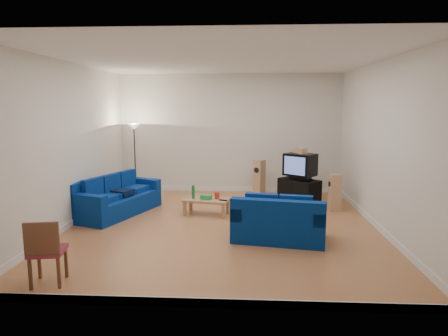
# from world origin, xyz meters

# --- Properties ---
(room) EXTENTS (6.01, 6.51, 3.21)m
(room) POSITION_xyz_m (0.00, 0.00, 1.54)
(room) COLOR #9B582F
(room) RESTS_ON ground
(sofa_three_seat) EXTENTS (1.59, 2.30, 0.82)m
(sofa_three_seat) POSITION_xyz_m (-2.42, 0.78, 0.30)
(sofa_three_seat) COLOR #041E58
(sofa_three_seat) RESTS_ON ground
(sofa_loveseat) EXTENTS (1.73, 1.16, 0.80)m
(sofa_loveseat) POSITION_xyz_m (1.03, -0.80, 0.30)
(sofa_loveseat) COLOR #041E58
(sofa_loveseat) RESTS_ON ground
(coffee_table) EXTENTS (1.04, 0.67, 0.35)m
(coffee_table) POSITION_xyz_m (-0.41, 0.80, 0.30)
(coffee_table) COLOR tan
(coffee_table) RESTS_ON ground
(bottle) EXTENTS (0.08, 0.08, 0.29)m
(bottle) POSITION_xyz_m (-0.70, 0.83, 0.50)
(bottle) COLOR #197233
(bottle) RESTS_ON coffee_table
(tissue_box) EXTENTS (0.26, 0.19, 0.10)m
(tissue_box) POSITION_xyz_m (-0.41, 0.76, 0.40)
(tissue_box) COLOR green
(tissue_box) RESTS_ON coffee_table
(red_canister) EXTENTS (0.12, 0.12, 0.15)m
(red_canister) POSITION_xyz_m (-0.18, 0.83, 0.42)
(red_canister) COLOR red
(red_canister) RESTS_ON coffee_table
(remote) EXTENTS (0.18, 0.10, 0.02)m
(remote) POSITION_xyz_m (-0.03, 0.67, 0.36)
(remote) COLOR black
(remote) RESTS_ON coffee_table
(tv_stand) EXTENTS (1.05, 1.06, 0.58)m
(tv_stand) POSITION_xyz_m (1.75, 2.01, 0.29)
(tv_stand) COLOR black
(tv_stand) RESTS_ON ground
(av_receiver) EXTENTS (0.57, 0.53, 0.10)m
(av_receiver) POSITION_xyz_m (1.77, 2.00, 0.64)
(av_receiver) COLOR black
(av_receiver) RESTS_ON tv_stand
(television) EXTENTS (0.85, 0.82, 0.53)m
(television) POSITION_xyz_m (1.75, 1.95, 0.95)
(television) COLOR black
(television) RESTS_ON av_receiver
(centre_speaker) EXTENTS (0.32, 0.43, 0.14)m
(centre_speaker) POSITION_xyz_m (1.74, 2.01, 1.29)
(centre_speaker) COLOR tan
(centre_speaker) RESTS_ON television
(speaker_left) EXTENTS (0.34, 0.36, 0.96)m
(speaker_left) POSITION_xyz_m (0.80, 2.70, 0.48)
(speaker_left) COLOR tan
(speaker_left) RESTS_ON ground
(speaker_right) EXTENTS (0.28, 0.23, 0.84)m
(speaker_right) POSITION_xyz_m (2.45, 1.29, 0.42)
(speaker_right) COLOR tan
(speaker_right) RESTS_ON ground
(floor_lamp) EXTENTS (0.32, 0.32, 1.89)m
(floor_lamp) POSITION_xyz_m (-2.45, 2.55, 1.56)
(floor_lamp) COLOR black
(floor_lamp) RESTS_ON ground
(dining_chair) EXTENTS (0.50, 0.50, 0.90)m
(dining_chair) POSITION_xyz_m (-2.17, -2.77, 0.50)
(dining_chair) COLOR brown
(dining_chair) RESTS_ON ground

